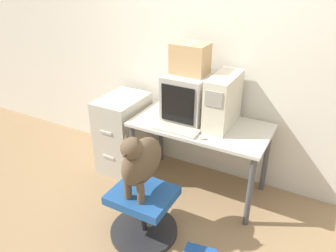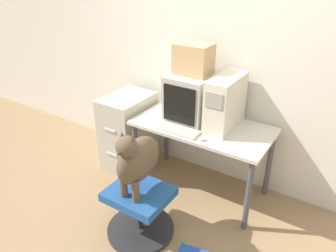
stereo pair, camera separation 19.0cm
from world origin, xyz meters
name	(u,v)px [view 2 (the right image)]	position (x,y,z in m)	size (l,w,h in m)	color
ground_plane	(183,207)	(0.00, 0.00, 0.00)	(12.00, 12.00, 0.00)	#937551
wall_back	(225,54)	(0.00, 0.72, 1.30)	(8.00, 0.05, 2.60)	silver
desk	(202,134)	(0.00, 0.33, 0.63)	(1.26, 0.65, 0.73)	beige
crt_monitor	(192,96)	(-0.17, 0.41, 0.94)	(0.38, 0.47, 0.44)	#B7B2A8
pc_tower	(225,103)	(0.17, 0.40, 0.96)	(0.20, 0.50, 0.47)	beige
keyboard	(177,130)	(-0.14, 0.10, 0.74)	(0.41, 0.16, 0.03)	beige
computer_mouse	(202,139)	(0.13, 0.07, 0.74)	(0.07, 0.04, 0.03)	beige
office_chair	(140,211)	(-0.15, -0.46, 0.22)	(0.57, 0.57, 0.43)	#262628
dog	(137,159)	(-0.15, -0.46, 0.73)	(0.21, 0.47, 0.57)	brown
filing_cabinet	(129,131)	(-0.88, 0.31, 0.41)	(0.40, 0.58, 0.82)	#B7B2A3
cardboard_box	(193,59)	(-0.17, 0.41, 1.30)	(0.32, 0.23, 0.27)	tan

